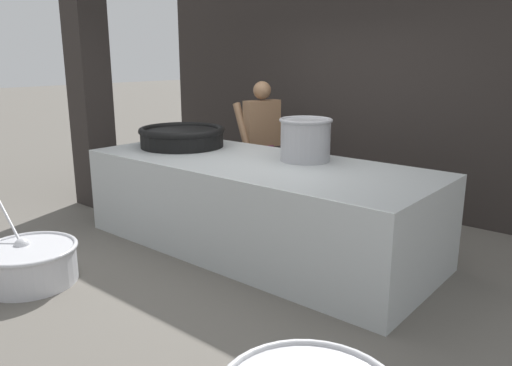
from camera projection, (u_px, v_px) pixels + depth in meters
name	position (u px, v px, depth m)	size (l,w,h in m)	color
ground_plane	(256.00, 247.00, 5.30)	(60.00, 60.00, 0.00)	#666059
back_wall	(366.00, 55.00, 6.48)	(6.97, 0.24, 3.95)	#2D2826
support_pillar	(87.00, 55.00, 6.43)	(0.42, 0.42, 3.95)	#2D2826
hearth_platform	(256.00, 205.00, 5.18)	(3.70, 1.50, 0.93)	#B2B7B7
giant_wok_near	(182.00, 136.00, 5.84)	(1.00, 1.00, 0.23)	black
stock_pot	(305.00, 139.00, 5.03)	(0.54, 0.54, 0.43)	#9E9EA3
cook	(262.00, 140.00, 6.52)	(0.47, 0.66, 1.66)	#8C6647
prep_bowl_vegetables	(30.00, 262.00, 4.42)	(1.08, 0.83, 0.68)	silver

